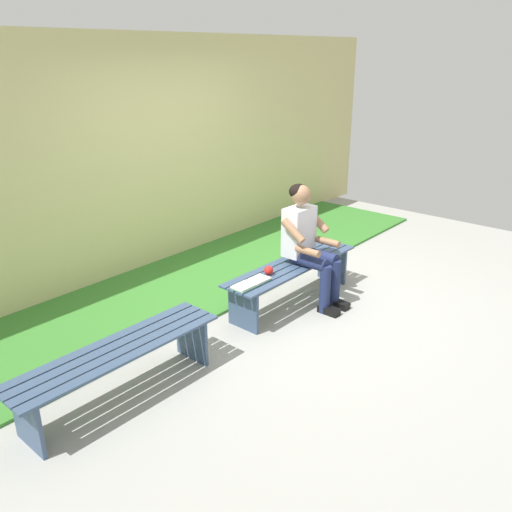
{
  "coord_description": "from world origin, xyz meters",
  "views": [
    {
      "loc": [
        4.03,
        2.95,
        2.46
      ],
      "look_at": [
        0.75,
        0.15,
        0.78
      ],
      "focal_mm": 37.08,
      "sensor_mm": 36.0,
      "label": 1
    }
  ],
  "objects_px": {
    "apple": "(269,270)",
    "bench_far": "(119,360)",
    "bench_near": "(292,273)",
    "book_open": "(251,283)",
    "person_seated": "(308,241)"
  },
  "relations": [
    {
      "from": "apple",
      "to": "bench_far",
      "type": "bearing_deg",
      "value": 0.5
    },
    {
      "from": "bench_near",
      "to": "bench_far",
      "type": "bearing_deg",
      "value": 0.0
    },
    {
      "from": "book_open",
      "to": "person_seated",
      "type": "bearing_deg",
      "value": 173.88
    },
    {
      "from": "bench_near",
      "to": "apple",
      "type": "relative_size",
      "value": 19.48
    },
    {
      "from": "bench_near",
      "to": "book_open",
      "type": "height_order",
      "value": "book_open"
    },
    {
      "from": "bench_far",
      "to": "book_open",
      "type": "distance_m",
      "value": 1.5
    },
    {
      "from": "bench_far",
      "to": "apple",
      "type": "height_order",
      "value": "apple"
    },
    {
      "from": "book_open",
      "to": "bench_near",
      "type": "bearing_deg",
      "value": -178.73
    },
    {
      "from": "person_seated",
      "to": "book_open",
      "type": "bearing_deg",
      "value": -6.91
    },
    {
      "from": "bench_far",
      "to": "person_seated",
      "type": "relative_size",
      "value": 1.37
    },
    {
      "from": "bench_near",
      "to": "apple",
      "type": "bearing_deg",
      "value": -2.42
    },
    {
      "from": "bench_far",
      "to": "apple",
      "type": "xyz_separation_m",
      "value": [
        -1.77,
        -0.02,
        0.15
      ]
    },
    {
      "from": "bench_far",
      "to": "apple",
      "type": "bearing_deg",
      "value": -179.5
    },
    {
      "from": "person_seated",
      "to": "book_open",
      "type": "relative_size",
      "value": 2.98
    },
    {
      "from": "person_seated",
      "to": "book_open",
      "type": "distance_m",
      "value": 0.81
    }
  ]
}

